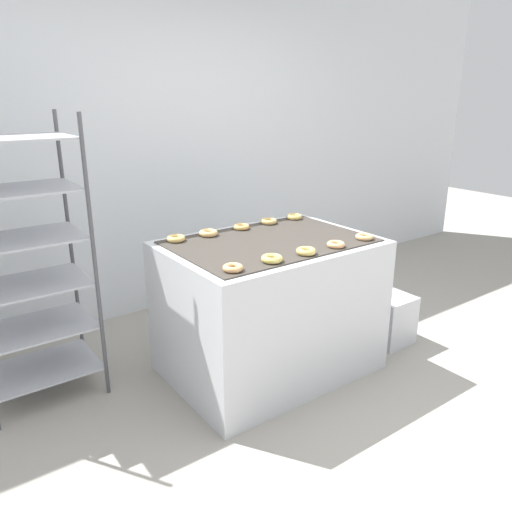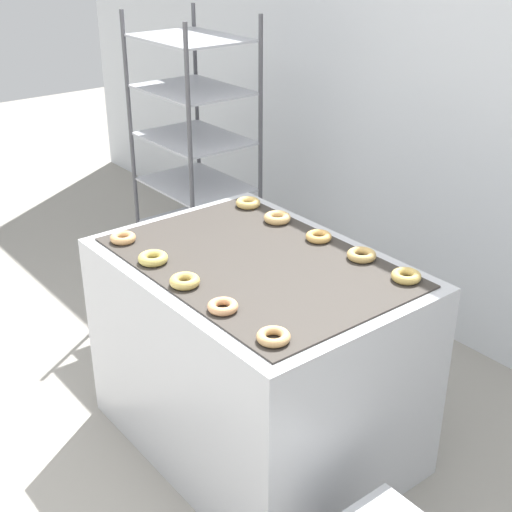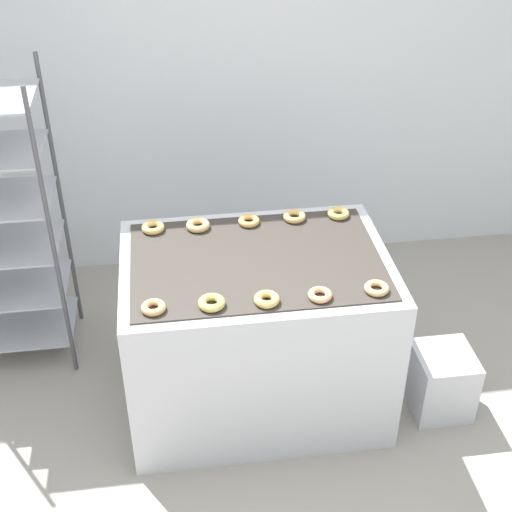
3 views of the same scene
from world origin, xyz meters
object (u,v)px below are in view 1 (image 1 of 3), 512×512
at_px(donut_near_rightmost, 364,237).
at_px(donut_far_left, 208,233).
at_px(baking_rack_cart, 27,262).
at_px(donut_near_right, 336,244).
at_px(donut_far_center, 241,227).
at_px(donut_far_rightmost, 294,217).
at_px(donut_far_right, 269,221).
at_px(donut_near_left, 272,259).
at_px(donut_near_leftmost, 233,268).
at_px(donut_far_leftmost, 176,238).
at_px(fryer_machine, 270,307).
at_px(donut_near_center, 306,251).
at_px(glaze_bin, 388,319).

relative_size(donut_near_rightmost, donut_far_left, 0.92).
relative_size(baking_rack_cart, donut_near_right, 15.47).
relative_size(donut_far_center, donut_far_rightmost, 0.98).
height_order(baking_rack_cart, donut_far_right, baking_rack_cart).
bearing_deg(donut_near_left, donut_far_right, 53.92).
bearing_deg(donut_near_right, donut_near_leftmost, 179.21).
xyz_separation_m(baking_rack_cart, donut_far_leftmost, (0.82, -0.25, 0.06)).
relative_size(fryer_machine, donut_far_right, 10.98).
xyz_separation_m(donut_near_center, donut_far_rightmost, (0.48, 0.68, -0.00)).
bearing_deg(glaze_bin, donut_near_left, -174.45).
relative_size(donut_far_left, donut_far_rightmost, 1.07).
distance_m(fryer_machine, donut_far_left, 0.62).
height_order(baking_rack_cart, donut_far_rightmost, baking_rack_cart).
relative_size(glaze_bin, donut_far_right, 3.07).
bearing_deg(donut_far_left, donut_far_leftmost, 177.41).
bearing_deg(donut_near_leftmost, donut_far_rightmost, 34.35).
bearing_deg(donut_far_rightmost, donut_near_right, -109.90).
relative_size(donut_far_leftmost, donut_far_left, 0.96).
distance_m(donut_near_right, donut_far_center, 0.71).
bearing_deg(donut_near_rightmost, donut_far_left, 139.37).
relative_size(glaze_bin, donut_near_left, 3.03).
distance_m(donut_far_leftmost, donut_far_right, 0.73).
height_order(fryer_machine, donut_far_rightmost, donut_far_rightmost).
bearing_deg(fryer_machine, donut_near_right, -54.70).
relative_size(baking_rack_cart, donut_near_leftmost, 15.51).
bearing_deg(donut_far_leftmost, donut_near_center, -54.31).
height_order(fryer_machine, donut_near_rightmost, donut_near_rightmost).
distance_m(donut_near_right, donut_far_left, 0.82).
height_order(glaze_bin, donut_far_center, donut_far_center).
relative_size(donut_far_center, donut_far_right, 0.94).
bearing_deg(baking_rack_cart, donut_far_leftmost, -16.93).
xyz_separation_m(donut_near_left, donut_far_rightmost, (0.73, 0.67, -0.00)).
distance_m(fryer_machine, donut_near_leftmost, 0.75).
distance_m(donut_near_center, donut_near_right, 0.24).
bearing_deg(donut_far_rightmost, donut_near_rightmost, -88.57).
bearing_deg(donut_near_leftmost, fryer_machine, 33.52).
relative_size(donut_near_rightmost, donut_far_right, 0.95).
xyz_separation_m(donut_near_right, donut_near_rightmost, (0.26, 0.01, 0.00)).
bearing_deg(baking_rack_cart, fryer_machine, -24.12).
bearing_deg(donut_far_left, donut_near_right, -53.26).
bearing_deg(donut_near_left, donut_near_right, -0.71).
bearing_deg(baking_rack_cart, donut_near_rightmost, -26.71).
relative_size(donut_near_leftmost, donut_near_left, 0.91).
relative_size(donut_near_left, donut_far_left, 0.98).
relative_size(donut_far_leftmost, donut_far_center, 1.05).
xyz_separation_m(donut_near_left, donut_far_center, (0.25, 0.66, -0.00)).
bearing_deg(donut_far_left, baking_rack_cart, 166.07).
bearing_deg(donut_far_left, fryer_machine, -51.81).
distance_m(donut_near_right, donut_far_rightmost, 0.72).
xyz_separation_m(donut_far_leftmost, donut_far_rightmost, (0.97, 0.01, -0.00)).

